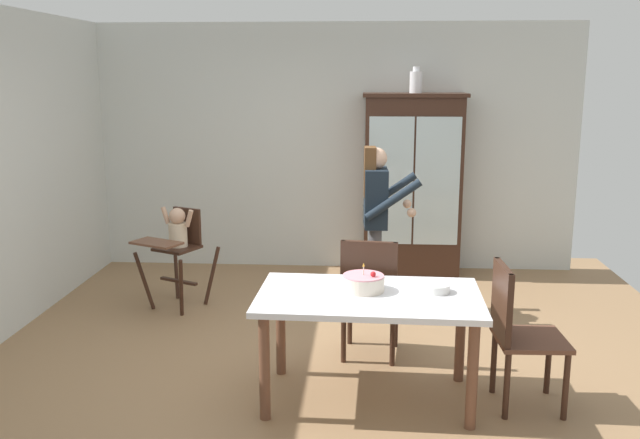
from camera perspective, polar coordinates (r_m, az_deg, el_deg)
name	(u,v)px	position (r m, az deg, el deg)	size (l,w,h in m)	color
ground_plane	(318,359)	(5.36, -0.17, -11.57)	(6.24, 6.24, 0.00)	#93704C
wall_back	(334,148)	(7.58, 1.17, 6.02)	(5.32, 0.06, 2.70)	silver
china_cabinet	(412,185)	(7.38, 7.73, 2.88)	(1.08, 0.48, 1.96)	#382116
ceramic_vase	(416,81)	(7.29, 8.04, 11.39)	(0.13, 0.13, 0.27)	white
high_chair_with_toddler	(177,239)	(6.43, -11.87, -1.64)	(0.76, 0.83, 0.95)	#382116
adult_person	(376,210)	(6.07, 4.74, 0.80)	(0.51, 0.49, 1.53)	#47474C
dining_table	(369,308)	(4.53, 4.12, -7.44)	(1.49, 0.90, 0.74)	silver
birthday_cake	(363,283)	(4.55, 3.66, -5.31)	(0.28, 0.28, 0.19)	beige
serving_bowl	(436,288)	(4.58, 9.70, -5.68)	(0.18, 0.18, 0.06)	silver
dining_chair_far_side	(370,290)	(5.17, 4.19, -5.93)	(0.48, 0.48, 0.96)	#382116
dining_chair_right_end	(516,326)	(4.63, 16.07, -8.56)	(0.46, 0.46, 0.96)	#382116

